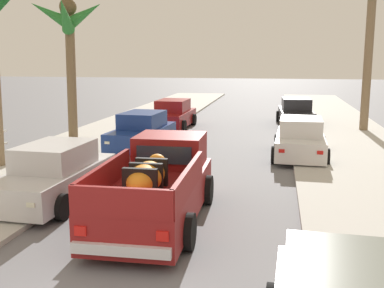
{
  "coord_description": "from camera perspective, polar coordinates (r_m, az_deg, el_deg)",
  "views": [
    {
      "loc": [
        2.38,
        -4.82,
        3.77
      ],
      "look_at": [
        -0.12,
        8.4,
        1.2
      ],
      "focal_mm": 42.41,
      "sensor_mm": 36.0,
      "label": 1
    }
  ],
  "objects": [
    {
      "name": "car_right_mid",
      "position": [
        19.09,
        -6.29,
        1.53
      ],
      "size": [
        2.21,
        4.34,
        1.54
      ],
      "color": "navy",
      "rests_on": "ground"
    },
    {
      "name": "pickup_truck",
      "position": [
        10.64,
        -4.32,
        -5.34
      ],
      "size": [
        2.3,
        5.25,
        1.8
      ],
      "color": "maroon",
      "rests_on": "ground"
    },
    {
      "name": "car_right_near",
      "position": [
        17.76,
        13.45,
        0.6
      ],
      "size": [
        2.13,
        4.31,
        1.54
      ],
      "color": "silver",
      "rests_on": "ground"
    },
    {
      "name": "curb_right",
      "position": [
        17.34,
        17.15,
        -2.06
      ],
      "size": [
        0.16,
        60.0,
        0.1
      ],
      "primitive_type": "cube",
      "color": "silver",
      "rests_on": "ground"
    },
    {
      "name": "palm_tree_right_mid",
      "position": [
        21.56,
        -15.17,
        13.74
      ],
      "size": [
        3.26,
        3.54,
        6.38
      ],
      "color": "brown",
      "rests_on": "ground"
    },
    {
      "name": "sidewalk_right",
      "position": [
        17.5,
        20.66,
        -2.14
      ],
      "size": [
        4.96,
        60.0,
        0.12
      ],
      "primitive_type": "cube",
      "color": "beige",
      "rests_on": "ground"
    },
    {
      "name": "car_left_near",
      "position": [
        12.6,
        -16.87,
        -3.7
      ],
      "size": [
        2.14,
        4.31,
        1.54
      ],
      "color": "silver",
      "rests_on": "ground"
    },
    {
      "name": "curb_left",
      "position": [
        18.51,
        -11.04,
        -0.98
      ],
      "size": [
        0.16,
        60.0,
        0.1
      ],
      "primitive_type": "cube",
      "color": "silver",
      "rests_on": "ground"
    },
    {
      "name": "sidewalk_left",
      "position": [
        18.93,
        -14.08,
        -0.82
      ],
      "size": [
        4.96,
        60.0,
        0.12
      ],
      "primitive_type": "cube",
      "color": "beige",
      "rests_on": "ground"
    },
    {
      "name": "car_left_mid",
      "position": [
        26.38,
        12.92,
        3.88
      ],
      "size": [
        2.18,
        4.33,
        1.54
      ],
      "color": "black",
      "rests_on": "ground"
    },
    {
      "name": "car_left_far",
      "position": [
        24.63,
        -2.44,
        3.67
      ],
      "size": [
        2.09,
        4.29,
        1.54
      ],
      "color": "maroon",
      "rests_on": "ground"
    },
    {
      "name": "palm_tree_left_back",
      "position": [
        24.87,
        21.62,
        16.15
      ],
      "size": [
        3.36,
        3.43,
        8.19
      ],
      "color": "#846B4C",
      "rests_on": "ground"
    }
  ]
}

